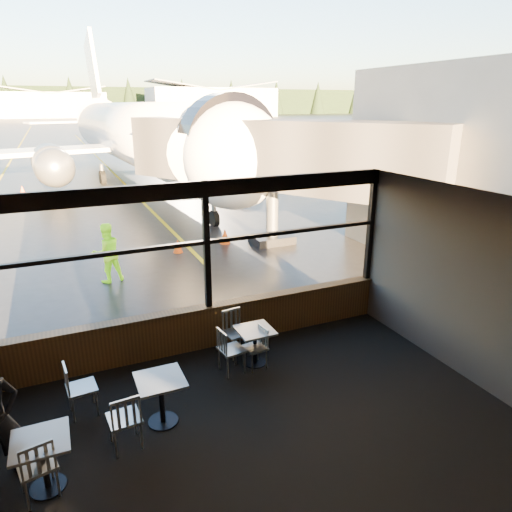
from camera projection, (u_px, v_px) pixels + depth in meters
ground_plane at (58, 125)px, 113.80m from camera, size 520.00×520.00×0.00m
carpet_floor at (271, 434)px, 7.07m from camera, size 8.00×6.00×0.01m
ceiling at (274, 214)px, 5.96m from camera, size 8.00×6.00×0.04m
wall_right at (476, 290)px, 8.05m from camera, size 0.04×6.00×3.50m
wall_back at (425, 487)px, 3.91m from camera, size 8.00×0.04×3.50m
window_sill at (210, 327)px, 9.53m from camera, size 8.00×0.28×0.90m
window_header at (205, 189)px, 8.61m from camera, size 8.00×0.18×0.30m
mullion_centre at (207, 247)px, 8.98m from camera, size 0.12×0.12×2.60m
mullion_right at (371, 226)px, 10.49m from camera, size 0.12×0.12×2.60m
window_transom at (206, 242)px, 8.94m from camera, size 8.00×0.10×0.08m
airliner at (136, 92)px, 27.79m from camera, size 32.58×38.32×11.19m
jet_bridge at (259, 184)px, 15.08m from camera, size 8.81×10.77×4.70m
cafe_table_near at (255, 346)px, 8.90m from camera, size 0.68×0.68×0.75m
cafe_table_mid at (162, 401)px, 7.22m from camera, size 0.73×0.73×0.81m
cafe_table_left at (44, 464)px, 5.97m from camera, size 0.71×0.71×0.78m
chair_near_e at (255, 348)px, 8.76m from camera, size 0.51×0.51×0.83m
chair_near_w at (232, 350)px, 8.59m from camera, size 0.56×0.56×0.93m
chair_near_n at (236, 334)px, 9.19m from camera, size 0.58×0.58×0.95m
chair_mid_s at (124, 419)px, 6.69m from camera, size 0.57×0.57×0.96m
chair_mid_w at (82, 388)px, 7.42m from camera, size 0.56×0.56×0.95m
chair_left_s at (37, 466)px, 5.84m from camera, size 0.61×0.61×0.94m
ground_crew at (107, 253)px, 12.94m from camera, size 0.97×0.84×1.72m
cone_nose at (178, 246)px, 15.68m from camera, size 0.33×0.33×0.46m
cone_wing at (22, 190)px, 25.86m from camera, size 0.34×0.34×0.47m
terminal_annex at (477, 165)px, 14.72m from camera, size 5.00×7.00×6.00m
hangar_mid at (52, 104)px, 168.61m from camera, size 38.00×15.00×10.00m
hangar_right at (212, 101)px, 185.22m from camera, size 50.00×20.00×12.00m
fuel_tank_c at (22, 110)px, 162.81m from camera, size 8.00×8.00×6.00m
treeline at (50, 101)px, 189.99m from camera, size 360.00×3.00×12.00m
cone_extra at (225, 236)px, 16.70m from camera, size 0.39×0.39×0.54m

